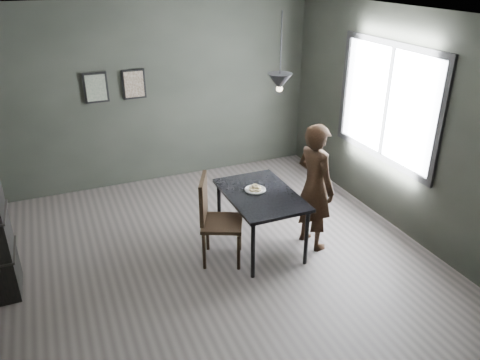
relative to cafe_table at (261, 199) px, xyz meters
name	(u,v)px	position (x,y,z in m)	size (l,w,h in m)	color
ground	(215,257)	(-0.60, 0.00, -0.67)	(5.00, 5.00, 0.00)	#3C3634
back_wall	(158,94)	(-0.60, 2.50, 0.73)	(5.00, 0.10, 2.80)	black
ceiling	(208,15)	(-0.60, 0.00, 2.13)	(5.00, 5.00, 0.02)	silver
window_assembly	(387,103)	(1.87, 0.20, 0.93)	(0.04, 1.96, 1.56)	white
cafe_table	(261,199)	(0.00, 0.00, 0.00)	(0.80, 1.20, 0.75)	black
white_plate	(255,190)	(-0.03, 0.09, 0.08)	(0.23, 0.23, 0.01)	silver
donut_pile	(255,188)	(-0.03, 0.09, 0.11)	(0.17, 0.17, 0.07)	#F9EAC1
woman	(315,187)	(0.63, -0.19, 0.13)	(0.58, 0.38, 1.60)	black
wood_chair	(214,215)	(-0.61, -0.03, -0.06)	(0.62, 0.62, 1.07)	black
pendant_lamp	(280,82)	(0.25, 0.10, 1.38)	(0.28, 0.28, 0.86)	black
framed_print_left	(96,88)	(-1.50, 2.47, 0.93)	(0.34, 0.04, 0.44)	black
framed_print_right	(134,84)	(-0.95, 2.47, 0.93)	(0.34, 0.04, 0.44)	black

